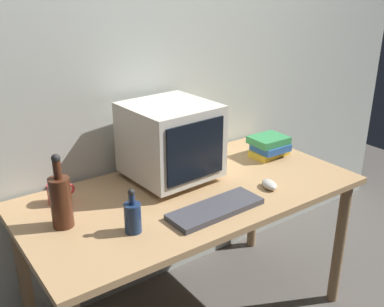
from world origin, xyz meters
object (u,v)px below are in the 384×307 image
crt_monitor (170,141)px  keyboard (216,209)px  computer_mouse (269,184)px  bottle_tall (61,200)px  mug (58,193)px  bottle_short (133,216)px  book_stack (269,146)px

crt_monitor → keyboard: size_ratio=0.97×
computer_mouse → bottle_tall: bottle_tall is taller
bottle_tall → mug: (0.05, 0.20, -0.07)m
bottle_short → book_stack: size_ratio=0.84×
computer_mouse → book_stack: bearing=65.1°
crt_monitor → computer_mouse: 0.50m
computer_mouse → mug: size_ratio=0.83×
computer_mouse → bottle_tall: size_ratio=0.33×
book_stack → crt_monitor: bearing=173.4°
book_stack → computer_mouse: bearing=-134.5°
keyboard → bottle_tall: size_ratio=1.39×
bottle_tall → book_stack: size_ratio=1.40×
bottle_short → computer_mouse: bearing=-2.7°
computer_mouse → bottle_short: bottle_short is taller
computer_mouse → mug: mug is taller
crt_monitor → book_stack: crt_monitor is taller
computer_mouse → bottle_short: bearing=-163.1°
crt_monitor → bottle_tall: 0.60m
bottle_tall → bottle_short: bottle_tall is taller
mug → keyboard: bearing=-42.1°
bottle_short → book_stack: (0.97, 0.25, -0.01)m
computer_mouse → crt_monitor: bearing=151.0°
bottle_short → mug: size_ratio=1.51×
keyboard → book_stack: bearing=25.1°
crt_monitor → bottle_tall: size_ratio=1.34×
computer_mouse → mug: 0.94m
keyboard → bottle_tall: (-0.55, 0.26, 0.10)m
bottle_tall → keyboard: bearing=-24.9°
bottle_short → mug: 0.42m
crt_monitor → keyboard: (-0.03, -0.38, -0.18)m
crt_monitor → bottle_short: crt_monitor is taller
bottle_tall → mug: 0.21m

